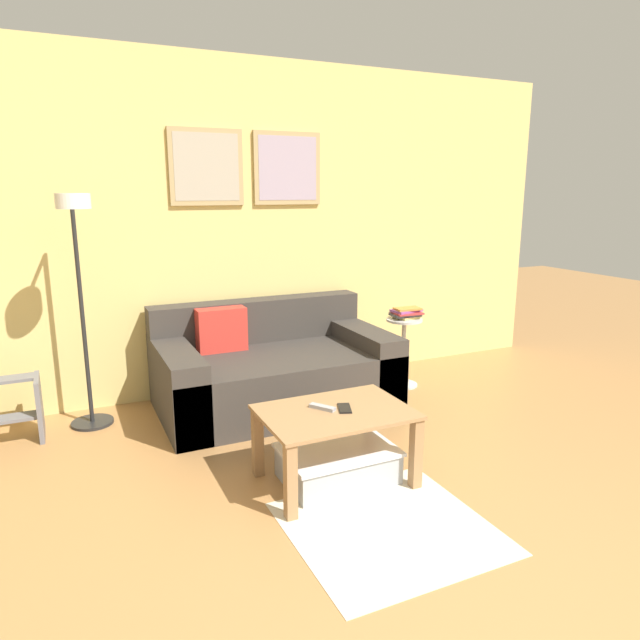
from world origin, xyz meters
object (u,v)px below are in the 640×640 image
coffee_table (335,425)px  book_stack (406,313)px  cell_phone (345,408)px  step_stool (5,409)px  side_table (403,346)px  couch (273,371)px  floor_lamp (80,281)px  storage_bin (338,464)px  remote_control (322,407)px

coffee_table → book_stack: 1.74m
cell_phone → step_stool: (-1.73, 1.35, -0.20)m
side_table → couch: bearing=177.7°
coffee_table → floor_lamp: bearing=132.6°
coffee_table → cell_phone: cell_phone is taller
floor_lamp → book_stack: bearing=-1.8°
storage_bin → floor_lamp: bearing=133.3°
storage_bin → floor_lamp: (-1.19, 1.26, 0.92)m
couch → book_stack: size_ratio=6.62×
side_table → cell_phone: 1.66m
coffee_table → cell_phone: size_ratio=5.74×
side_table → book_stack: size_ratio=2.23×
couch → floor_lamp: bearing=178.2°
remote_control → cell_phone: bearing=-57.7°
side_table → cell_phone: (-1.16, -1.19, 0.09)m
book_stack → remote_control: 1.74m
floor_lamp → step_stool: floor_lamp is taller
book_stack → cell_phone: 1.69m
remote_control → couch: bearing=48.7°
couch → coffee_table: size_ratio=2.09×
coffee_table → storage_bin: coffee_table is taller
book_stack → storage_bin: bearing=-135.7°
storage_bin → cell_phone: bearing=-11.5°
side_table → remote_control: size_ratio=3.76×
couch → cell_phone: bearing=-91.8°
book_stack → floor_lamp: bearing=178.2°
storage_bin → book_stack: size_ratio=2.45×
floor_lamp → coffee_table: bearing=-47.4°
storage_bin → book_stack: bearing=44.3°
coffee_table → couch: bearing=85.6°
couch → floor_lamp: floor_lamp is taller
couch → step_stool: 1.78m
couch → step_stool: couch is taller
storage_bin → book_stack: 1.78m
storage_bin → side_table: (1.19, 1.18, 0.24)m
floor_lamp → side_table: bearing=-2.0°
couch → remote_control: (-0.15, -1.18, 0.16)m
couch → storage_bin: bearing=-93.5°
book_stack → remote_control: (-1.29, -1.15, -0.18)m
remote_control → cell_phone: (0.11, -0.05, -0.01)m
couch → step_stool: size_ratio=3.91×
side_table → step_stool: (-2.89, 0.16, -0.11)m
coffee_table → side_table: size_ratio=1.42×
side_table → remote_control: 1.70m
couch → book_stack: (1.14, -0.04, 0.34)m
storage_bin → cell_phone: size_ratio=4.43×
storage_bin → couch: bearing=86.5°
storage_bin → floor_lamp: 1.96m
couch → step_stool: (-1.77, 0.12, -0.05)m
coffee_table → floor_lamp: (-1.17, 1.27, 0.69)m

